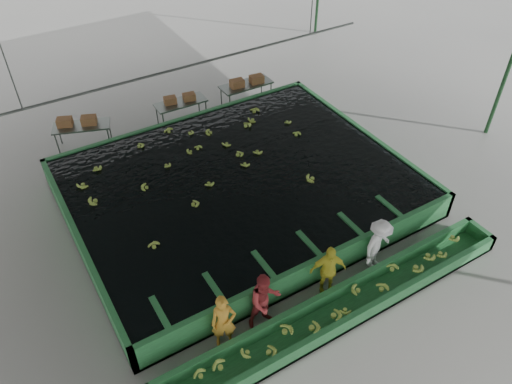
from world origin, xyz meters
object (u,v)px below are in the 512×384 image
worker_b (265,301)px  packing_table_mid (182,112)px  box_stack_right (247,85)px  worker_a (224,322)px  worker_c (328,270)px  packing_table_left (84,136)px  box_stack_left (78,125)px  flotation_tank (239,187)px  sorting_trough (342,308)px  packing_table_right (246,95)px  box_stack_mid (180,101)px  worker_d (378,245)px

worker_b → packing_table_mid: bearing=82.7°
box_stack_right → worker_a: bearing=-123.2°
worker_c → packing_table_left: size_ratio=0.82×
worker_a → box_stack_left: worker_a is taller
worker_c → packing_table_left: bearing=131.6°
flotation_tank → sorting_trough: flotation_tank is taller
packing_table_right → box_stack_left: size_ratio=1.56×
box_stack_mid → flotation_tank: bearing=-93.8°
worker_d → box_stack_right: bearing=65.2°
worker_a → worker_d: (4.62, 0.00, 0.01)m
flotation_tank → packing_table_mid: bearing=86.2°
flotation_tank → box_stack_mid: 5.06m
worker_b → worker_c: (1.86, 0.00, -0.04)m
worker_a → box_stack_left: bearing=114.7°
packing_table_right → box_stack_right: box_stack_right is taller
worker_a → packing_table_right: size_ratio=0.77×
worker_d → box_stack_left: worker_d is taller
flotation_tank → worker_a: bearing=-123.6°
packing_table_left → box_stack_left: bearing=131.6°
sorting_trough → worker_d: (1.76, 0.80, 0.56)m
worker_c → worker_d: 1.66m
packing_table_right → box_stack_right: 0.47m
flotation_tank → sorting_trough: 5.10m
worker_b → box_stack_left: (-1.63, 9.72, 0.05)m
worker_d → packing_table_left: worker_d is taller
worker_b → box_stack_mid: bearing=82.8°
packing_table_left → packing_table_mid: packing_table_left is taller
worker_b → sorting_trough: bearing=-19.2°
box_stack_mid → packing_table_left: bearing=175.4°
sorting_trough → worker_b: bearing=155.5°
worker_b → worker_c: bearing=5.4°
box_stack_left → worker_b: bearing=-80.5°
box_stack_right → sorting_trough: bearing=-107.3°
flotation_tank → packing_table_mid: 5.00m
worker_a → sorting_trough: bearing=5.9°
packing_table_mid → flotation_tank: bearing=-93.8°
sorting_trough → box_stack_left: size_ratio=7.55×
packing_table_mid → box_stack_left: 3.77m
worker_c → box_stack_left: worker_c is taller
flotation_tank → box_stack_left: box_stack_left is taller
box_stack_left → box_stack_mid: bearing=-6.0°
sorting_trough → worker_a: (-2.85, 0.80, 0.55)m
box_stack_right → worker_d: bearing=-98.1°
worker_a → worker_d: bearing=21.6°
sorting_trough → packing_table_mid: (0.34, 10.09, 0.19)m
worker_b → box_stack_right: worker_b is taller
sorting_trough → packing_table_left: packing_table_left is taller
worker_a → packing_table_right: worker_a is taller
packing_table_mid → box_stack_mid: bearing=94.8°
flotation_tank → worker_b: (-1.75, -4.30, 0.38)m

